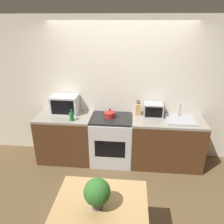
# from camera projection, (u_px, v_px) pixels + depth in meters

# --- Properties ---
(ground_plane) EXTENTS (16.00, 16.00, 0.00)m
(ground_plane) POSITION_uv_depth(u_px,v_px,m) (114.00, 193.00, 3.43)
(ground_plane) COLOR brown
(wall_back) EXTENTS (10.00, 0.06, 2.60)m
(wall_back) POSITION_uv_depth(u_px,v_px,m) (120.00, 90.00, 4.02)
(wall_back) COLOR silver
(wall_back) RESTS_ON ground_plane
(counter_left_run) EXTENTS (1.00, 0.62, 0.90)m
(counter_left_run) POSITION_uv_depth(u_px,v_px,m) (66.00, 137.00, 4.14)
(counter_left_run) COLOR #4C2D19
(counter_left_run) RESTS_ON ground_plane
(counter_right_run) EXTENTS (1.25, 0.62, 0.90)m
(counter_right_run) POSITION_uv_depth(u_px,v_px,m) (166.00, 142.00, 3.97)
(counter_right_run) COLOR #4C2D19
(counter_right_run) RESTS_ON ground_plane
(stove_range) EXTENTS (0.74, 0.62, 0.90)m
(stove_range) POSITION_uv_depth(u_px,v_px,m) (112.00, 140.00, 4.06)
(stove_range) COLOR silver
(stove_range) RESTS_ON ground_plane
(kettle) EXTENTS (0.19, 0.19, 0.17)m
(kettle) POSITION_uv_depth(u_px,v_px,m) (110.00, 114.00, 3.87)
(kettle) COLOR maroon
(kettle) RESTS_ON stove_range
(microwave) EXTENTS (0.48, 0.32, 0.34)m
(microwave) POSITION_uv_depth(u_px,v_px,m) (65.00, 104.00, 4.01)
(microwave) COLOR silver
(microwave) RESTS_ON counter_left_run
(bottle) EXTENTS (0.07, 0.07, 0.20)m
(bottle) POSITION_uv_depth(u_px,v_px,m) (72.00, 116.00, 3.74)
(bottle) COLOR #1E662D
(bottle) RESTS_ON counter_left_run
(knife_block) EXTENTS (0.09, 0.09, 0.28)m
(knife_block) POSITION_uv_depth(u_px,v_px,m) (138.00, 109.00, 3.95)
(knife_block) COLOR tan
(knife_block) RESTS_ON counter_right_run
(toaster_oven) EXTENTS (0.34, 0.26, 0.24)m
(toaster_oven) POSITION_uv_depth(u_px,v_px,m) (153.00, 110.00, 3.91)
(toaster_oven) COLOR #999BA0
(toaster_oven) RESTS_ON counter_right_run
(sink_basin) EXTENTS (0.49, 0.43, 0.24)m
(sink_basin) POSITION_uv_depth(u_px,v_px,m) (181.00, 119.00, 3.77)
(sink_basin) COLOR #999BA0
(sink_basin) RESTS_ON counter_right_run
(dining_table) EXTENTS (0.96, 0.74, 0.77)m
(dining_table) POSITION_uv_depth(u_px,v_px,m) (101.00, 209.00, 2.29)
(dining_table) COLOR tan
(dining_table) RESTS_ON ground_plane
(potted_plant) EXTENTS (0.27, 0.27, 0.33)m
(potted_plant) POSITION_uv_depth(u_px,v_px,m) (97.00, 193.00, 2.12)
(potted_plant) COLOR #424247
(potted_plant) RESTS_ON dining_table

